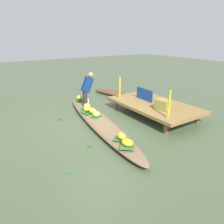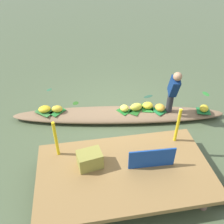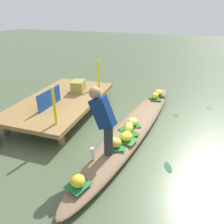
# 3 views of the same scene
# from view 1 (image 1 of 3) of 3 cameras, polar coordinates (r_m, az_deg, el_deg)

# --- Properties ---
(canal_water) EXTENTS (40.00, 40.00, 0.00)m
(canal_water) POSITION_cam_1_polar(r_m,az_deg,el_deg) (6.61, -3.64, -3.42)
(canal_water) COLOR #49583A
(canal_water) RESTS_ON ground
(dock_platform) EXTENTS (3.20, 1.80, 0.41)m
(dock_platform) POSITION_cam_1_polar(r_m,az_deg,el_deg) (7.44, 11.24, 1.86)
(dock_platform) COLOR olive
(dock_platform) RESTS_ON ground
(vendor_boat) EXTENTS (5.52, 1.49, 0.22)m
(vendor_boat) POSITION_cam_1_polar(r_m,az_deg,el_deg) (6.57, -3.66, -2.54)
(vendor_boat) COLOR #7E6246
(vendor_boat) RESTS_ON ground
(moored_boat) EXTENTS (2.63, 1.31, 0.21)m
(moored_boat) POSITION_cam_1_polar(r_m,az_deg,el_deg) (9.72, 1.28, 4.98)
(moored_boat) COLOR brown
(moored_boat) RESTS_ON ground
(leaf_mat_0) EXTENTS (0.40, 0.37, 0.01)m
(leaf_mat_0) POSITION_cam_1_polar(r_m,az_deg,el_deg) (8.49, -8.83, 3.34)
(leaf_mat_0) COLOR #1D6E36
(leaf_mat_0) RESTS_ON vendor_boat
(banana_bunch_0) EXTENTS (0.32, 0.32, 0.18)m
(banana_bunch_0) POSITION_cam_1_polar(r_m,az_deg,el_deg) (8.47, -8.86, 3.90)
(banana_bunch_0) COLOR gold
(banana_bunch_0) RESTS_ON vendor_boat
(leaf_mat_1) EXTENTS (0.45, 0.45, 0.01)m
(leaf_mat_1) POSITION_cam_1_polar(r_m,az_deg,el_deg) (7.45, -6.78, 1.07)
(leaf_mat_1) COLOR #1D743A
(leaf_mat_1) RESTS_ON vendor_boat
(banana_bunch_1) EXTENTS (0.34, 0.35, 0.18)m
(banana_bunch_1) POSITION_cam_1_polar(r_m,az_deg,el_deg) (7.43, -6.81, 1.71)
(banana_bunch_1) COLOR gold
(banana_bunch_1) RESTS_ON vendor_boat
(leaf_mat_2) EXTENTS (0.45, 0.44, 0.01)m
(leaf_mat_2) POSITION_cam_1_polar(r_m,az_deg,el_deg) (5.21, 2.57, -7.44)
(leaf_mat_2) COLOR #226D2C
(leaf_mat_2) RESTS_ON vendor_boat
(banana_bunch_2) EXTENTS (0.29, 0.21, 0.18)m
(banana_bunch_2) POSITION_cam_1_polar(r_m,az_deg,el_deg) (5.17, 2.59, -6.58)
(banana_bunch_2) COLOR gold
(banana_bunch_2) RESTS_ON vendor_boat
(leaf_mat_3) EXTENTS (0.47, 0.50, 0.01)m
(leaf_mat_3) POSITION_cam_1_polar(r_m,az_deg,el_deg) (6.90, -5.37, -0.43)
(leaf_mat_3) COLOR #205C1F
(leaf_mat_3) RESTS_ON vendor_boat
(banana_bunch_3) EXTENTS (0.34, 0.23, 0.20)m
(banana_bunch_3) POSITION_cam_1_polar(r_m,az_deg,el_deg) (6.87, -5.39, 0.34)
(banana_bunch_3) COLOR #E0DC43
(banana_bunch_3) RESTS_ON vendor_boat
(leaf_mat_4) EXTENTS (0.40, 0.41, 0.01)m
(leaf_mat_4) POSITION_cam_1_polar(r_m,az_deg,el_deg) (6.64, -4.31, -1.25)
(leaf_mat_4) COLOR #1D6E25
(leaf_mat_4) RESTS_ON vendor_boat
(banana_bunch_4) EXTENTS (0.29, 0.29, 0.16)m
(banana_bunch_4) POSITION_cam_1_polar(r_m,az_deg,el_deg) (6.61, -4.33, -0.59)
(banana_bunch_4) COLOR #F1E052
(banana_bunch_4) RESTS_ON vendor_boat
(leaf_mat_5) EXTENTS (0.37, 0.43, 0.01)m
(leaf_mat_5) POSITION_cam_1_polar(r_m,az_deg,el_deg) (7.15, -6.81, 0.25)
(leaf_mat_5) COLOR #277E2D
(leaf_mat_5) RESTS_ON vendor_boat
(banana_bunch_5) EXTENTS (0.27, 0.23, 0.17)m
(banana_bunch_5) POSITION_cam_1_polar(r_m,az_deg,el_deg) (7.13, -6.84, 0.88)
(banana_bunch_5) COLOR yellow
(banana_bunch_5) RESTS_ON vendor_boat
(leaf_mat_6) EXTENTS (0.54, 0.53, 0.01)m
(leaf_mat_6) POSITION_cam_1_polar(r_m,az_deg,el_deg) (4.96, 4.16, -9.01)
(leaf_mat_6) COLOR #336F35
(leaf_mat_6) RESTS_ON vendor_boat
(banana_bunch_6) EXTENTS (0.33, 0.27, 0.15)m
(banana_bunch_6) POSITION_cam_1_polar(r_m,az_deg,el_deg) (4.92, 4.18, -8.25)
(banana_bunch_6) COLOR gold
(banana_bunch_6) RESTS_ON vendor_boat
(vendor_person) EXTENTS (0.24, 0.48, 1.22)m
(vendor_person) POSITION_cam_1_polar(r_m,az_deg,el_deg) (7.50, -6.75, 6.69)
(vendor_person) COLOR #28282D
(vendor_person) RESTS_ON vendor_boat
(water_bottle) EXTENTS (0.08, 0.08, 0.20)m
(water_bottle) POSITION_cam_1_polar(r_m,az_deg,el_deg) (7.91, -6.56, 2.92)
(water_bottle) COLOR silver
(water_bottle) RESTS_ON vendor_boat
(market_banner) EXTENTS (0.86, 0.06, 0.42)m
(market_banner) POSITION_cam_1_polar(r_m,az_deg,el_deg) (7.71, 8.80, 4.73)
(market_banner) COLOR navy
(market_banner) RESTS_ON dock_platform
(railing_post_west) EXTENTS (0.06, 0.06, 0.80)m
(railing_post_west) POSITION_cam_1_polar(r_m,az_deg,el_deg) (7.83, 2.14, 6.62)
(railing_post_west) COLOR yellow
(railing_post_west) RESTS_ON dock_platform
(railing_post_east) EXTENTS (0.06, 0.06, 0.80)m
(railing_post_east) POSITION_cam_1_polar(r_m,az_deg,el_deg) (6.10, 15.26, 2.03)
(railing_post_east) COLOR yellow
(railing_post_east) RESTS_ON dock_platform
(produce_crate) EXTENTS (0.49, 0.39, 0.32)m
(produce_crate) POSITION_cam_1_polar(r_m,az_deg,el_deg) (6.83, 13.65, 1.96)
(produce_crate) COLOR olive
(produce_crate) RESTS_ON dock_platform
(drifting_plant_0) EXTENTS (0.20, 0.29, 0.01)m
(drifting_plant_0) POSITION_cam_1_polar(r_m,az_deg,el_deg) (8.81, -16.95, 1.81)
(drifting_plant_0) COLOR #29772C
(drifting_plant_0) RESTS_ON ground
(drifting_plant_1) EXTENTS (0.33, 0.21, 0.01)m
(drifting_plant_1) POSITION_cam_1_polar(r_m,az_deg,el_deg) (7.18, -13.95, -2.02)
(drifting_plant_1) COLOR #264E38
(drifting_plant_1) RESTS_ON ground
(drifting_plant_2) EXTENTS (0.23, 0.24, 0.01)m
(drifting_plant_2) POSITION_cam_1_polar(r_m,az_deg,el_deg) (5.38, -6.01, -9.26)
(drifting_plant_2) COLOR #28591B
(drifting_plant_2) RESTS_ON ground
(drifting_plant_3) EXTENTS (0.22, 0.21, 0.01)m
(drifting_plant_3) POSITION_cam_1_polar(r_m,az_deg,el_deg) (4.49, -11.49, -16.17)
(drifting_plant_3) COLOR #2E6040
(drifting_plant_3) RESTS_ON ground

